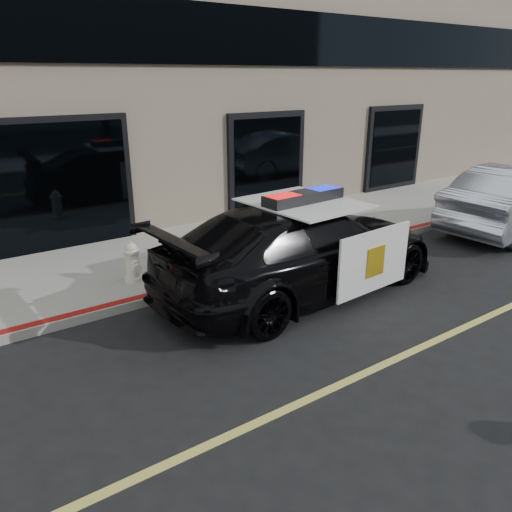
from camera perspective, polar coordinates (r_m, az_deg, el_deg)
ground at (r=6.17m, az=5.61°, el=-16.17°), size 120.00×120.00×0.00m
sidewalk_n at (r=10.21m, az=-13.76°, el=-0.99°), size 60.00×3.50×0.15m
police_car at (r=8.70m, az=5.31°, el=0.96°), size 2.96×5.80×1.80m
fire_hydrant at (r=9.13m, az=-13.94°, el=-0.75°), size 0.33×0.46×0.73m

